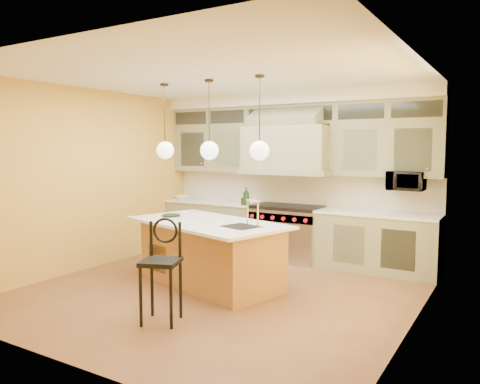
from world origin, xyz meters
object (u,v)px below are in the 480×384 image
Objects in this scene: range at (287,232)px; counter_stool at (162,264)px; microwave at (406,181)px; kitchen_island at (210,252)px.

range is 1.03× the size of counter_stool.
microwave is (1.95, 0.11, 0.96)m from range.
microwave reaches higher than counter_stool.
counter_stool is at bearing -118.62° from microwave.
range is at bearing 97.25° from kitchen_island.
kitchen_island is at bearing 82.51° from counter_stool.
kitchen_island is at bearing -98.98° from range.
counter_stool is at bearing -60.29° from kitchen_island.
range is at bearing 69.82° from counter_stool.
kitchen_island is (-0.30, -1.92, -0.01)m from range.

